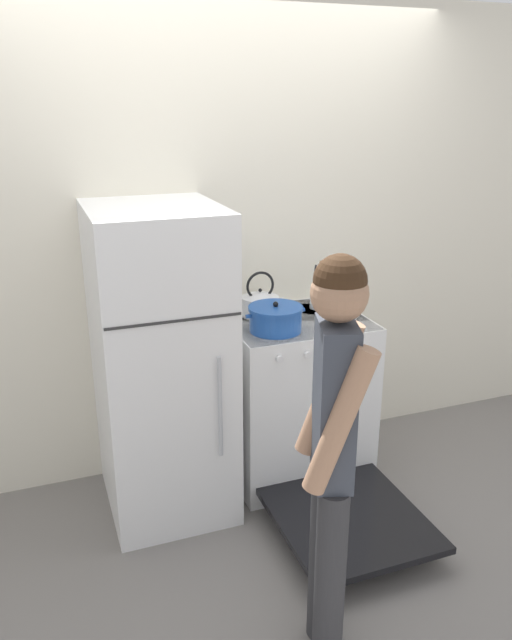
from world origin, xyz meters
The scene contains 8 objects.
ground_plane centered at (0.00, 0.00, 0.00)m, with size 14.00×14.00×0.00m, color slate.
wall_back centered at (0.00, 0.03, 1.27)m, with size 10.00×0.06×2.55m.
refrigerator centered at (-0.45, -0.36, 0.79)m, with size 0.61×0.74×1.57m.
stove_range centered at (0.30, -0.35, 0.46)m, with size 0.75×1.36×0.92m.
dutch_oven_pot centered at (0.13, -0.44, 0.98)m, with size 0.32×0.28×0.16m.
tea_kettle centered at (0.14, -0.19, 0.99)m, with size 0.26×0.21×0.25m.
utensil_jar centered at (0.49, -0.18, 0.98)m, with size 0.08×0.08×0.27m.
person centered at (-0.10, -1.53, 0.90)m, with size 0.32×0.37×1.58m.
Camera 1 is at (-1.00, -3.20, 2.03)m, focal length 35.00 mm.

